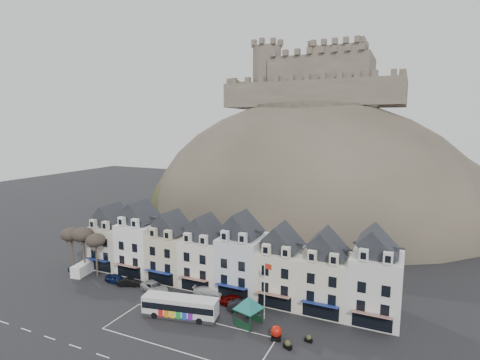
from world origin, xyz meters
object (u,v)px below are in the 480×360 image
at_px(car_white, 209,291).
at_px(bus, 180,306).
at_px(car_navy, 117,279).
at_px(car_silver, 154,287).
at_px(red_buoy, 276,332).
at_px(car_maroon, 235,300).
at_px(white_van, 83,269).
at_px(flagpole, 265,286).
at_px(car_black, 129,282).
at_px(car_charcoal, 243,306).
at_px(bus_shelter, 249,303).

bearing_deg(car_white, bus, 170.84).
relative_size(car_navy, car_silver, 0.83).
xyz_separation_m(red_buoy, car_navy, (-30.53, 4.68, -0.17)).
distance_m(bus, car_maroon, 8.55).
bearing_deg(white_van, car_silver, -12.91).
relative_size(white_van, car_silver, 0.89).
distance_m(white_van, car_white, 25.16).
bearing_deg(flagpole, bus, -157.72).
bearing_deg(red_buoy, bus, -178.11).
bearing_deg(car_silver, car_maroon, -65.02).
relative_size(car_navy, car_maroon, 0.98).
bearing_deg(car_black, white_van, 65.42).
xyz_separation_m(car_navy, car_silver, (7.94, 0.00, -0.00)).
xyz_separation_m(car_maroon, car_charcoal, (1.84, -1.01, -0.01)).
xyz_separation_m(flagpole, white_van, (-35.79, 1.00, -3.82)).
xyz_separation_m(bus_shelter, flagpole, (1.50, 2.31, 1.70)).
relative_size(bus_shelter, white_van, 1.30).
relative_size(car_black, car_maroon, 0.86).
height_order(car_white, car_charcoal, car_charcoal).
bearing_deg(flagpole, car_black, 178.56).
xyz_separation_m(car_white, car_charcoal, (7.00, -2.14, 0.03)).
distance_m(flagpole, car_maroon, 7.18).
relative_size(bus_shelter, car_white, 1.22).
bearing_deg(car_white, car_maroon, -109.17).
height_order(bus_shelter, car_white, bus_shelter).
bearing_deg(white_van, car_white, -6.74).
bearing_deg(car_charcoal, red_buoy, -147.94).
bearing_deg(red_buoy, car_white, 152.58).
xyz_separation_m(white_van, car_white, (25.07, 2.12, -0.28)).
xyz_separation_m(car_navy, car_maroon, (21.86, 1.37, 0.02)).
height_order(white_van, car_silver, white_van).
bearing_deg(red_buoy, white_van, 172.59).
height_order(red_buoy, car_charcoal, red_buoy).
height_order(bus, red_buoy, bus).
relative_size(car_white, car_maroon, 1.12).
distance_m(white_van, car_black, 11.12).
relative_size(car_black, car_silver, 0.73).
bearing_deg(car_black, bus, -133.25).
bearing_deg(car_navy, car_silver, -86.91).
bearing_deg(car_navy, car_white, -78.40).
xyz_separation_m(red_buoy, car_black, (-27.79, 4.68, -0.28)).
relative_size(red_buoy, car_white, 0.36).
height_order(white_van, car_charcoal, white_van).
distance_m(bus_shelter, flagpole, 3.23).
xyz_separation_m(flagpole, car_black, (-24.68, 0.62, -4.20)).
bearing_deg(car_silver, bus, -101.97).
height_order(bus_shelter, car_navy, bus_shelter).
distance_m(bus_shelter, car_maroon, 6.37).
distance_m(bus, red_buoy, 14.17).
relative_size(car_silver, car_maroon, 1.18).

